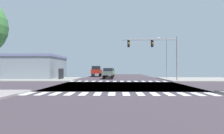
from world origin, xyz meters
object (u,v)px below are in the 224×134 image
sedan_queued_1 (110,72)px  street_lamp (165,54)px  sedan_outer_4 (109,72)px  sedan_trailing_3 (108,72)px  traffic_signal_mast (155,48)px  pickup_nearside_1 (97,71)px  bank_building (27,67)px

sedan_queued_1 → street_lamp: bearing=130.1°
street_lamp → sedan_queued_1: size_ratio=1.68×
sedan_queued_1 → sedan_outer_4: 6.17m
sedan_trailing_3 → sedan_queued_1: bearing=-90.0°
traffic_signal_mast → pickup_nearside_1: bearing=121.1°
street_lamp → pickup_nearside_1: street_lamp is taller
sedan_trailing_3 → sedan_outer_4: (0.00, 5.84, 0.00)m
traffic_signal_mast → pickup_nearside_1: traffic_signal_mast is taller
sedan_outer_4 → pickup_nearside_1: bearing=-53.4°
traffic_signal_mast → street_lamp: bearing=66.4°
sedan_trailing_3 → sedan_outer_4: bearing=-90.0°
street_lamp → pickup_nearside_1: bearing=143.3°
bank_building → sedan_outer_4: 15.49m
bank_building → sedan_queued_1: bearing=35.5°
sedan_outer_4 → sedan_queued_1: bearing=-90.0°
traffic_signal_mast → bank_building: size_ratio=0.57×
traffic_signal_mast → pickup_nearside_1: 19.48m
traffic_signal_mast → sedan_outer_4: size_ratio=1.82×
traffic_signal_mast → bank_building: 23.30m
traffic_signal_mast → sedan_trailing_3: (-6.92, 6.55, -3.57)m
street_lamp → sedan_trailing_3: size_ratio=1.68×
bank_building → sedan_queued_1: (14.82, 10.57, -0.97)m
street_lamp → pickup_nearside_1: (-12.89, 9.61, -3.09)m
traffic_signal_mast → street_lamp: size_ratio=1.08×
pickup_nearside_1 → sedan_queued_1: bearing=-144.5°
sedan_queued_1 → bank_building: bearing=35.5°
street_lamp → sedan_queued_1: street_lamp is taller
traffic_signal_mast → sedan_queued_1: 20.12m
sedan_queued_1 → sedan_trailing_3: size_ratio=1.00×
traffic_signal_mast → sedan_trailing_3: bearing=136.6°
sedan_queued_1 → pickup_nearside_1: bearing=35.5°
traffic_signal_mast → sedan_queued_1: (-6.92, 18.55, -3.57)m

